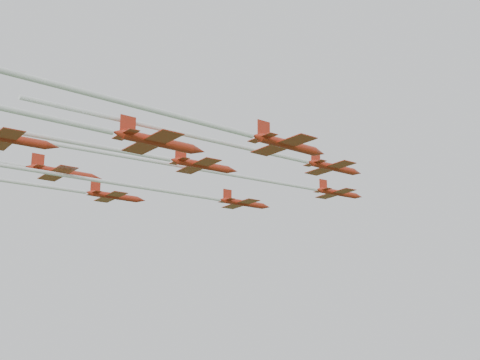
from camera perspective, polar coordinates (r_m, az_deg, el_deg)
The scene contains 7 objects.
jet_lead at distance 103.71m, azimuth 0.64°, elevation 0.22°, with size 32.90×58.59×2.39m.
jet_row2_left at distance 103.74m, azimuth -6.89°, elevation -0.86°, with size 28.57×53.99×2.41m.
jet_row2_right at distance 88.57m, azimuth 2.39°, elevation 2.34°, with size 23.48×46.21×2.46m.
jet_row3_left at distance 109.33m, azimuth -17.42°, elevation -0.34°, with size 27.24×51.21×2.54m.
jet_row3_mid at distance 90.38m, azimuth -8.16°, elevation 2.14°, with size 22.14×39.43×2.58m.
jet_row3_right at distance 74.26m, azimuth -2.14°, elevation 4.64°, with size 21.98×46.56×2.74m.
jet_row4_right at distance 72.50m, azimuth -16.72°, elevation 5.25°, with size 26.74×54.88×2.88m.
Camera 1 is at (41.65, -84.38, 34.07)m, focal length 50.00 mm.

